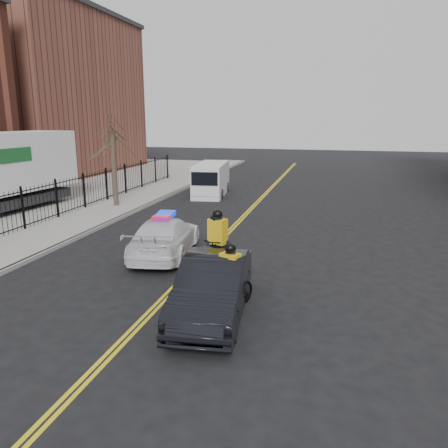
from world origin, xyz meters
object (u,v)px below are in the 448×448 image
object	(u,v)px
police_cruiser	(165,236)
cyclist_near	(230,288)
cyclist_far	(218,248)
cargo_van	(211,180)
dark_sedan	(213,287)

from	to	relation	value
police_cruiser	cyclist_near	xyz separation A→B (m)	(3.55, -4.21, -0.06)
cyclist_near	cyclist_far	distance (m)	3.01
cyclist_far	police_cruiser	bearing A→B (deg)	166.20
police_cruiser	cargo_van	xyz separation A→B (m)	(-1.96, 13.00, 0.30)
cargo_van	cyclist_far	size ratio (longest dim) A/B	2.33
police_cruiser	cargo_van	distance (m)	13.15
cyclist_near	dark_sedan	bearing A→B (deg)	-121.37
cargo_van	cyclist_near	size ratio (longest dim) A/B	2.53
dark_sedan	cargo_van	xyz separation A→B (m)	(-5.12, 17.51, 0.26)
police_cruiser	dark_sedan	bearing A→B (deg)	116.61
cargo_van	dark_sedan	bearing A→B (deg)	-80.44
police_cruiser	dark_sedan	distance (m)	5.51
cargo_van	police_cruiser	bearing A→B (deg)	-88.16
dark_sedan	cargo_van	world-z (taller)	cargo_van
dark_sedan	cyclist_near	xyz separation A→B (m)	(0.39, 0.30, -0.11)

